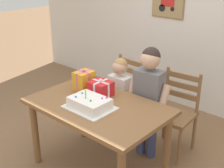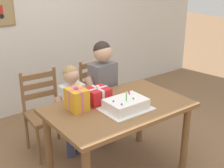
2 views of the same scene
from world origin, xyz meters
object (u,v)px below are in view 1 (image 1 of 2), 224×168
chair_right (175,113)px  child_older (149,93)px  child_younger (119,93)px  gift_box_red_large (84,81)px  birthday_cake (90,103)px  dining_table (98,115)px  chair_left (123,94)px  gift_box_beside_cake (101,88)px

chair_right → child_older: size_ratio=0.74×
child_younger → child_older: bearing=-0.1°
gift_box_red_large → child_older: child_older is taller
gift_box_red_large → birthday_cake: bearing=-36.9°
dining_table → gift_box_red_large: 0.44m
gift_box_red_large → chair_left: size_ratio=0.26×
gift_box_red_large → dining_table: bearing=-24.8°
gift_box_beside_cake → chair_left: bearing=111.0°
gift_box_red_large → chair_left: 0.78m
chair_right → gift_box_beside_cake: bearing=-126.7°
birthday_cake → child_older: size_ratio=0.35×
child_older → birthday_cake: bearing=-107.4°
gift_box_red_large → chair_right: size_ratio=0.26×
gift_box_red_large → chair_right: bearing=42.7°
child_older → dining_table: bearing=-110.7°
chair_right → child_younger: size_ratio=0.88×
child_older → gift_box_beside_cake: bearing=-131.1°
chair_left → chair_right: bearing=-0.0°
gift_box_red_large → chair_right: (0.73, 0.67, -0.39)m
dining_table → gift_box_beside_cake: gift_box_beside_cake is taller
gift_box_beside_cake → child_younger: child_younger is taller
birthday_cake → child_older: 0.68m
dining_table → child_younger: child_younger is taller
gift_box_red_large → child_older: size_ratio=0.19×
gift_box_red_large → gift_box_beside_cake: bearing=2.2°
dining_table → gift_box_beside_cake: bearing=124.7°
dining_table → gift_box_beside_cake: size_ratio=6.14×
chair_right → gift_box_red_large: bearing=-137.3°
chair_left → chair_right: size_ratio=1.00×
dining_table → birthday_cake: bearing=-88.2°
chair_left → child_younger: bearing=-56.9°
child_older → child_younger: bearing=179.9°
gift_box_red_large → child_younger: 0.47m
gift_box_beside_cake → chair_right: bearing=53.3°
birthday_cake → chair_right: birthday_cake is taller
birthday_cake → gift_box_beside_cake: birthday_cake is taller
dining_table → gift_box_red_large: gift_box_red_large is taller
dining_table → birthday_cake: size_ratio=3.03×
dining_table → chair_right: chair_right is taller
gift_box_beside_cake → child_older: bearing=48.9°
gift_box_beside_cake → child_younger: 0.43m
birthday_cake → gift_box_beside_cake: bearing=113.9°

